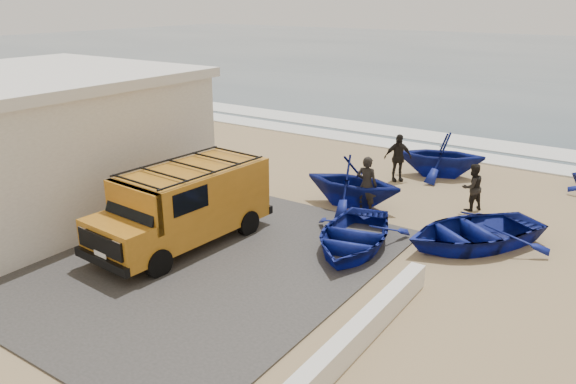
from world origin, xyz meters
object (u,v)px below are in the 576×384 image
Objects in this scene: fisherman_back at (398,158)px; boat_far_left at (441,154)px; fisherman_front at (367,185)px; building at (24,141)px; boat_mid_left at (353,181)px; van at (185,203)px; boat_near_left at (353,235)px; parapet at (359,333)px; fisherman_middle at (472,187)px; boat_near_right at (473,231)px.

boat_far_left is at bearing 10.77° from fisherman_back.
fisherman_back is at bearing -86.45° from fisherman_front.
building is 5.30× the size of fisherman_back.
boat_mid_left is at bearing -133.88° from fisherman_back.
fisherman_front is (3.01, 4.92, -0.27)m from van.
building is 2.47× the size of boat_near_left.
parapet is at bearing 110.96° from fisherman_front.
boat_far_left is 1.82× the size of fisherman_back.
fisherman_back is at bearing -79.81° from fisherman_middle.
boat_near_left is 2.07× the size of fisherman_front.
fisherman_front is at bearing -117.66° from boat_mid_left.
boat_near_right is at bearing 52.90° from fisherman_middle.
fisherman_middle is (5.69, 7.02, -0.42)m from van.
fisherman_front is 1.20× the size of fisherman_middle.
van reaches higher than boat_far_left.
boat_far_left is at bearing 79.35° from boat_near_left.
van reaches higher than fisherman_back.
boat_far_left is at bearing -109.60° from fisherman_middle.
boat_near_left is 7.74m from boat_far_left.
boat_near_left is 1.19× the size of boat_mid_left.
boat_near_left is 2.48× the size of fisherman_middle.
fisherman_front reaches higher than parapet.
boat_far_left is (-0.37, 7.72, 0.45)m from boat_near_left.
parapet is 10.83m from fisherman_back.
fisherman_front reaches higher than boat_near_left.
van is 1.39× the size of boat_near_left.
boat_near_left is at bearing 15.01° from fisherman_middle.
boat_mid_left is 0.68m from fisherman_front.
van is 1.64× the size of boat_far_left.
van is 1.65× the size of boat_mid_left.
boat_mid_left is 2.09× the size of fisherman_middle.
fisherman_front is (0.62, -0.26, 0.08)m from boat_mid_left.
boat_near_right is (6.58, 4.29, -0.77)m from van.
boat_near_left is (-2.23, 3.91, 0.12)m from parapet.
van is (6.30, 0.65, -0.97)m from building.
fisherman_back reaches higher than fisherman_middle.
building is 5.10× the size of fisherman_front.
van reaches higher than parapet.
boat_near_right is 2.31× the size of fisherman_back.
building is at bearing -176.07° from fisherman_back.
parapet is 6.48m from van.
fisherman_front is (-0.95, 2.67, 0.53)m from boat_near_left.
fisherman_front is at bearing -25.73° from boat_far_left.
fisherman_front reaches higher than boat_near_right.
fisherman_back is (0.09, 3.32, 0.04)m from boat_mid_left.
boat_near_right is at bearing 86.29° from parapet.
van is 4.63m from boat_near_left.
van reaches higher than boat_near_right.
boat_near_right is at bearing 24.48° from boat_near_left.
fisherman_back is (-3.71, 10.16, 0.61)m from parapet.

